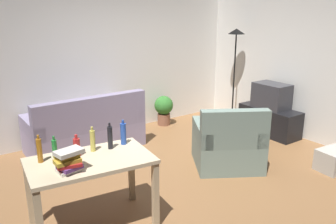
{
  "coord_description": "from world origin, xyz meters",
  "views": [
    {
      "loc": [
        -2.69,
        -3.42,
        2.19
      ],
      "look_at": [
        0.1,
        0.5,
        0.75
      ],
      "focal_mm": 37.51,
      "sensor_mm": 36.0,
      "label": 1
    }
  ],
  "objects_px": {
    "couch": "(86,131)",
    "desk": "(91,169)",
    "bottle_squat": "(93,140)",
    "bottle_blue": "(123,133)",
    "torchiere_lamp": "(235,50)",
    "tv": "(272,96)",
    "bottle_amber": "(39,150)",
    "bottle_dark": "(110,137)",
    "armchair": "(228,145)",
    "book_stack": "(68,161)",
    "bottle_red": "(77,147)",
    "storage_box": "(335,160)",
    "bottle_green": "(55,148)",
    "potted_plant": "(164,108)",
    "tv_stand": "(269,121)"
  },
  "relations": [
    {
      "from": "storage_box",
      "to": "bottle_amber",
      "type": "relative_size",
      "value": 1.73
    },
    {
      "from": "bottle_dark",
      "to": "bottle_amber",
      "type": "bearing_deg",
      "value": 173.19
    },
    {
      "from": "bottle_dark",
      "to": "armchair",
      "type": "bearing_deg",
      "value": 3.34
    },
    {
      "from": "armchair",
      "to": "bottle_amber",
      "type": "distance_m",
      "value": 2.63
    },
    {
      "from": "tv_stand",
      "to": "book_stack",
      "type": "height_order",
      "value": "book_stack"
    },
    {
      "from": "storage_box",
      "to": "bottle_dark",
      "type": "bearing_deg",
      "value": 164.35
    },
    {
      "from": "potted_plant",
      "to": "bottle_green",
      "type": "height_order",
      "value": "bottle_green"
    },
    {
      "from": "armchair",
      "to": "bottle_amber",
      "type": "relative_size",
      "value": 4.35
    },
    {
      "from": "couch",
      "to": "desk",
      "type": "xyz_separation_m",
      "value": [
        -0.77,
        -1.99,
        0.34
      ]
    },
    {
      "from": "bottle_green",
      "to": "torchiere_lamp",
      "type": "bearing_deg",
      "value": 19.95
    },
    {
      "from": "bottle_green",
      "to": "bottle_squat",
      "type": "relative_size",
      "value": 0.83
    },
    {
      "from": "tv",
      "to": "bottle_squat",
      "type": "bearing_deg",
      "value": 99.64
    },
    {
      "from": "bottle_amber",
      "to": "bottle_green",
      "type": "height_order",
      "value": "bottle_amber"
    },
    {
      "from": "couch",
      "to": "desk",
      "type": "bearing_deg",
      "value": 68.91
    },
    {
      "from": "desk",
      "to": "bottle_amber",
      "type": "bearing_deg",
      "value": 159.89
    },
    {
      "from": "couch",
      "to": "storage_box",
      "type": "distance_m",
      "value": 3.7
    },
    {
      "from": "armchair",
      "to": "book_stack",
      "type": "xyz_separation_m",
      "value": [
        -2.42,
        -0.39,
        0.55
      ]
    },
    {
      "from": "storage_box",
      "to": "bottle_red",
      "type": "distance_m",
      "value": 3.54
    },
    {
      "from": "tv",
      "to": "bottle_red",
      "type": "xyz_separation_m",
      "value": [
        -3.81,
        -0.64,
        0.16
      ]
    },
    {
      "from": "bottle_green",
      "to": "couch",
      "type": "bearing_deg",
      "value": 59.4
    },
    {
      "from": "book_stack",
      "to": "armchair",
      "type": "bearing_deg",
      "value": 9.09
    },
    {
      "from": "couch",
      "to": "torchiere_lamp",
      "type": "relative_size",
      "value": 0.97
    },
    {
      "from": "desk",
      "to": "bottle_amber",
      "type": "distance_m",
      "value": 0.52
    },
    {
      "from": "tv",
      "to": "bottle_squat",
      "type": "height_order",
      "value": "bottle_squat"
    },
    {
      "from": "bottle_blue",
      "to": "book_stack",
      "type": "height_order",
      "value": "bottle_blue"
    },
    {
      "from": "bottle_squat",
      "to": "bottle_dark",
      "type": "relative_size",
      "value": 0.93
    },
    {
      "from": "torchiere_lamp",
      "to": "bottle_amber",
      "type": "xyz_separation_m",
      "value": [
        -4.15,
        -1.5,
        -0.53
      ]
    },
    {
      "from": "tv",
      "to": "storage_box",
      "type": "xyz_separation_m",
      "value": [
        -0.45,
        -1.5,
        -0.55
      ]
    },
    {
      "from": "tv",
      "to": "bottle_green",
      "type": "relative_size",
      "value": 2.76
    },
    {
      "from": "bottle_dark",
      "to": "book_stack",
      "type": "distance_m",
      "value": 0.62
    },
    {
      "from": "armchair",
      "to": "bottle_blue",
      "type": "relative_size",
      "value": 4.38
    },
    {
      "from": "couch",
      "to": "bottle_squat",
      "type": "bearing_deg",
      "value": 70.17
    },
    {
      "from": "desk",
      "to": "bottle_green",
      "type": "bearing_deg",
      "value": 141.68
    },
    {
      "from": "desk",
      "to": "bottle_squat",
      "type": "height_order",
      "value": "bottle_squat"
    },
    {
      "from": "couch",
      "to": "bottle_squat",
      "type": "height_order",
      "value": "bottle_squat"
    },
    {
      "from": "book_stack",
      "to": "storage_box",
      "type": "bearing_deg",
      "value": -9.0
    },
    {
      "from": "bottle_dark",
      "to": "book_stack",
      "type": "xyz_separation_m",
      "value": [
        -0.55,
        -0.28,
        -0.02
      ]
    },
    {
      "from": "potted_plant",
      "to": "book_stack",
      "type": "xyz_separation_m",
      "value": [
        -2.74,
        -2.45,
        0.54
      ]
    },
    {
      "from": "tv",
      "to": "bottle_amber",
      "type": "height_order",
      "value": "bottle_amber"
    },
    {
      "from": "couch",
      "to": "potted_plant",
      "type": "height_order",
      "value": "couch"
    },
    {
      "from": "storage_box",
      "to": "bottle_blue",
      "type": "height_order",
      "value": "bottle_blue"
    },
    {
      "from": "couch",
      "to": "bottle_blue",
      "type": "xyz_separation_m",
      "value": [
        -0.3,
        -1.83,
        0.57
      ]
    },
    {
      "from": "storage_box",
      "to": "bottle_green",
      "type": "xyz_separation_m",
      "value": [
        -3.55,
        0.97,
        0.7
      ]
    },
    {
      "from": "bottle_squat",
      "to": "bottle_blue",
      "type": "xyz_separation_m",
      "value": [
        0.35,
        -0.01,
        0.01
      ]
    },
    {
      "from": "tv",
      "to": "desk",
      "type": "relative_size",
      "value": 0.47
    },
    {
      "from": "bottle_green",
      "to": "bottle_red",
      "type": "height_order",
      "value": "bottle_red"
    },
    {
      "from": "bottle_green",
      "to": "bottle_red",
      "type": "relative_size",
      "value": 0.96
    },
    {
      "from": "couch",
      "to": "book_stack",
      "type": "distance_m",
      "value": 2.44
    },
    {
      "from": "armchair",
      "to": "bottle_dark",
      "type": "bearing_deg",
      "value": 34.55
    },
    {
      "from": "bottle_amber",
      "to": "couch",
      "type": "bearing_deg",
      "value": 56.4
    }
  ]
}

